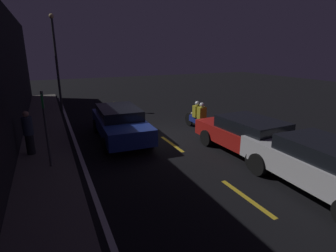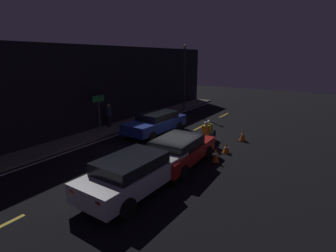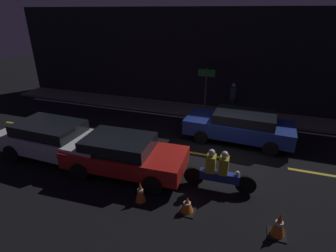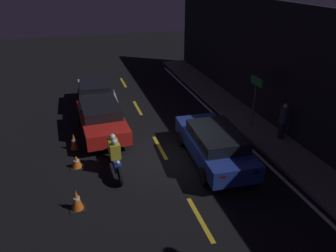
{
  "view_description": "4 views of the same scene",
  "coord_description": "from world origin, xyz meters",
  "px_view_note": "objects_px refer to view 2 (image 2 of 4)",
  "views": [
    {
      "loc": [
        -10.11,
        4.38,
        3.68
      ],
      "look_at": [
        -1.35,
        0.33,
        0.9
      ],
      "focal_mm": 28.0,
      "sensor_mm": 36.0,
      "label": 1
    },
    {
      "loc": [
        -12.61,
        -7.65,
        4.77
      ],
      "look_at": [
        -1.38,
        -0.43,
        1.22
      ],
      "focal_mm": 28.0,
      "sensor_mm": 36.0,
      "label": 2
    },
    {
      "loc": [
        0.97,
        -9.11,
        5.31
      ],
      "look_at": [
        -2.31,
        0.5,
        0.81
      ],
      "focal_mm": 28.0,
      "sensor_mm": 36.0,
      "label": 3
    },
    {
      "loc": [
        10.44,
        -3.07,
        6.67
      ],
      "look_at": [
        -1.45,
        0.49,
        0.72
      ],
      "focal_mm": 35.0,
      "sensor_mm": 36.0,
      "label": 4
    }
  ],
  "objects_px": {
    "pedestrian": "(109,115)",
    "sedan_blue": "(156,122)",
    "motorcycle": "(207,134)",
    "traffic_cone_near": "(216,155)",
    "taxi_red": "(179,150)",
    "sedan_white": "(135,173)",
    "shop_sign": "(99,106)",
    "street_lamp": "(184,75)",
    "traffic_cone_far": "(243,135)",
    "traffic_cone_mid": "(226,149)"
  },
  "relations": [
    {
      "from": "pedestrian",
      "to": "sedan_blue",
      "type": "bearing_deg",
      "value": -78.71
    },
    {
      "from": "motorcycle",
      "to": "traffic_cone_near",
      "type": "height_order",
      "value": "motorcycle"
    },
    {
      "from": "sedan_blue",
      "to": "taxi_red",
      "type": "bearing_deg",
      "value": 49.31
    },
    {
      "from": "taxi_red",
      "to": "pedestrian",
      "type": "bearing_deg",
      "value": 65.73
    },
    {
      "from": "sedan_white",
      "to": "pedestrian",
      "type": "distance_m",
      "value": 9.3
    },
    {
      "from": "pedestrian",
      "to": "shop_sign",
      "type": "xyz_separation_m",
      "value": [
        -1.41,
        -0.61,
        0.9
      ]
    },
    {
      "from": "traffic_cone_near",
      "to": "street_lamp",
      "type": "relative_size",
      "value": 0.12
    },
    {
      "from": "pedestrian",
      "to": "traffic_cone_near",
      "type": "bearing_deg",
      "value": -101.46
    },
    {
      "from": "sedan_blue",
      "to": "traffic_cone_near",
      "type": "distance_m",
      "value": 5.65
    },
    {
      "from": "traffic_cone_far",
      "to": "traffic_cone_near",
      "type": "bearing_deg",
      "value": 179.1
    },
    {
      "from": "taxi_red",
      "to": "shop_sign",
      "type": "height_order",
      "value": "shop_sign"
    },
    {
      "from": "taxi_red",
      "to": "traffic_cone_mid",
      "type": "bearing_deg",
      "value": -27.68
    },
    {
      "from": "traffic_cone_far",
      "to": "pedestrian",
      "type": "xyz_separation_m",
      "value": [
        -2.13,
        8.59,
        0.57
      ]
    },
    {
      "from": "traffic_cone_far",
      "to": "street_lamp",
      "type": "relative_size",
      "value": 0.12
    },
    {
      "from": "motorcycle",
      "to": "pedestrian",
      "type": "xyz_separation_m",
      "value": [
        -0.34,
        7.15,
        0.26
      ]
    },
    {
      "from": "taxi_red",
      "to": "shop_sign",
      "type": "xyz_separation_m",
      "value": [
        1.52,
        6.65,
        1.08
      ]
    },
    {
      "from": "sedan_white",
      "to": "traffic_cone_near",
      "type": "distance_m",
      "value": 4.42
    },
    {
      "from": "traffic_cone_near",
      "to": "pedestrian",
      "type": "relative_size",
      "value": 0.45
    },
    {
      "from": "traffic_cone_mid",
      "to": "taxi_red",
      "type": "bearing_deg",
      "value": 154.67
    },
    {
      "from": "traffic_cone_far",
      "to": "pedestrian",
      "type": "height_order",
      "value": "pedestrian"
    },
    {
      "from": "traffic_cone_near",
      "to": "traffic_cone_mid",
      "type": "relative_size",
      "value": 1.41
    },
    {
      "from": "pedestrian",
      "to": "motorcycle",
      "type": "bearing_deg",
      "value": -87.27
    },
    {
      "from": "motorcycle",
      "to": "traffic_cone_near",
      "type": "distance_m",
      "value": 2.51
    },
    {
      "from": "motorcycle",
      "to": "traffic_cone_far",
      "type": "distance_m",
      "value": 2.32
    },
    {
      "from": "motorcycle",
      "to": "shop_sign",
      "type": "distance_m",
      "value": 6.87
    },
    {
      "from": "traffic_cone_near",
      "to": "traffic_cone_far",
      "type": "xyz_separation_m",
      "value": [
        3.86,
        -0.06,
        -0.0
      ]
    },
    {
      "from": "sedan_blue",
      "to": "street_lamp",
      "type": "relative_size",
      "value": 0.8
    },
    {
      "from": "sedan_white",
      "to": "taxi_red",
      "type": "distance_m",
      "value": 3.0
    },
    {
      "from": "traffic_cone_near",
      "to": "traffic_cone_far",
      "type": "height_order",
      "value": "traffic_cone_near"
    },
    {
      "from": "sedan_white",
      "to": "street_lamp",
      "type": "distance_m",
      "value": 15.05
    },
    {
      "from": "traffic_cone_near",
      "to": "taxi_red",
      "type": "bearing_deg",
      "value": 133.1
    },
    {
      "from": "sedan_white",
      "to": "shop_sign",
      "type": "xyz_separation_m",
      "value": [
        4.51,
        6.57,
        1.03
      ]
    },
    {
      "from": "traffic_cone_far",
      "to": "shop_sign",
      "type": "relative_size",
      "value": 0.29
    },
    {
      "from": "sedan_white",
      "to": "traffic_cone_near",
      "type": "xyz_separation_m",
      "value": [
        4.19,
        -1.36,
        -0.44
      ]
    },
    {
      "from": "sedan_blue",
      "to": "traffic_cone_near",
      "type": "relative_size",
      "value": 6.54
    },
    {
      "from": "sedan_blue",
      "to": "street_lamp",
      "type": "height_order",
      "value": "street_lamp"
    },
    {
      "from": "traffic_cone_near",
      "to": "shop_sign",
      "type": "xyz_separation_m",
      "value": [
        0.32,
        7.92,
        1.47
      ]
    },
    {
      "from": "taxi_red",
      "to": "shop_sign",
      "type": "bearing_deg",
      "value": 74.81
    },
    {
      "from": "traffic_cone_far",
      "to": "street_lamp",
      "type": "bearing_deg",
      "value": 51.46
    },
    {
      "from": "sedan_blue",
      "to": "traffic_cone_far",
      "type": "height_order",
      "value": "sedan_blue"
    },
    {
      "from": "sedan_blue",
      "to": "shop_sign",
      "type": "distance_m",
      "value": 3.68
    },
    {
      "from": "sedan_white",
      "to": "traffic_cone_far",
      "type": "relative_size",
      "value": 6.44
    },
    {
      "from": "traffic_cone_near",
      "to": "shop_sign",
      "type": "height_order",
      "value": "shop_sign"
    },
    {
      "from": "shop_sign",
      "to": "street_lamp",
      "type": "relative_size",
      "value": 0.42
    },
    {
      "from": "motorcycle",
      "to": "pedestrian",
      "type": "height_order",
      "value": "pedestrian"
    },
    {
      "from": "taxi_red",
      "to": "traffic_cone_near",
      "type": "distance_m",
      "value": 1.79
    },
    {
      "from": "sedan_blue",
      "to": "street_lamp",
      "type": "bearing_deg",
      "value": -161.99
    },
    {
      "from": "sedan_white",
      "to": "traffic_cone_mid",
      "type": "bearing_deg",
      "value": -11.62
    },
    {
      "from": "taxi_red",
      "to": "pedestrian",
      "type": "xyz_separation_m",
      "value": [
        2.92,
        7.26,
        0.19
      ]
    },
    {
      "from": "shop_sign",
      "to": "traffic_cone_far",
      "type": "bearing_deg",
      "value": -66.1
    }
  ]
}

